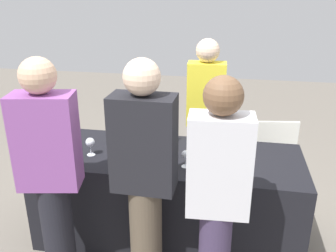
{
  "coord_description": "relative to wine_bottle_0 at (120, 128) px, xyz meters",
  "views": [
    {
      "loc": [
        0.49,
        -2.61,
        2.08
      ],
      "look_at": [
        0.0,
        0.0,
        1.04
      ],
      "focal_mm": 38.7,
      "sensor_mm": 36.0,
      "label": 1
    }
  ],
  "objects": [
    {
      "name": "wine_glass_5",
      "position": [
        0.91,
        -0.39,
        -0.03
      ],
      "size": [
        0.07,
        0.07,
        0.13
      ],
      "color": "silver",
      "rests_on": "tasting_table"
    },
    {
      "name": "wine_glass_4",
      "position": [
        0.82,
        -0.36,
        -0.02
      ],
      "size": [
        0.07,
        0.07,
        0.14
      ],
      "color": "silver",
      "rests_on": "tasting_table"
    },
    {
      "name": "wine_glass_1",
      "position": [
        0.19,
        -0.33,
        -0.03
      ],
      "size": [
        0.07,
        0.07,
        0.13
      ],
      "color": "silver",
      "rests_on": "tasting_table"
    },
    {
      "name": "tasting_table",
      "position": [
        0.47,
        -0.21,
        -0.52
      ],
      "size": [
        2.17,
        0.81,
        0.79
      ],
      "primitive_type": "cube",
      "color": "black",
      "rests_on": "ground_plane"
    },
    {
      "name": "wine_glass_0",
      "position": [
        -0.14,
        -0.33,
        -0.01
      ],
      "size": [
        0.07,
        0.07,
        0.15
      ],
      "color": "silver",
      "rests_on": "tasting_table"
    },
    {
      "name": "wine_glass_3",
      "position": [
        0.64,
        -0.39,
        -0.02
      ],
      "size": [
        0.06,
        0.06,
        0.14
      ],
      "color": "silver",
      "rests_on": "tasting_table"
    },
    {
      "name": "wine_bottle_3",
      "position": [
        0.8,
        -0.04,
        0.0
      ],
      "size": [
        0.07,
        0.07,
        0.33
      ],
      "color": "black",
      "rests_on": "tasting_table"
    },
    {
      "name": "wine_bottle_0",
      "position": [
        0.0,
        0.0,
        0.0
      ],
      "size": [
        0.08,
        0.08,
        0.33
      ],
      "color": "black",
      "rests_on": "tasting_table"
    },
    {
      "name": "ground_plane",
      "position": [
        0.47,
        -0.21,
        -0.91
      ],
      "size": [
        12.0,
        12.0,
        0.0
      ],
      "primitive_type": "plane",
      "color": "slate"
    },
    {
      "name": "menu_board",
      "position": [
        1.41,
        0.89,
        -0.55
      ],
      "size": [
        0.53,
        0.11,
        0.74
      ],
      "primitive_type": "cube",
      "rotation": [
        0.0,
        0.0,
        0.16
      ],
      "color": "white",
      "rests_on": "ground_plane"
    },
    {
      "name": "guest_2",
      "position": [
        0.91,
        -0.95,
        -0.01
      ],
      "size": [
        0.38,
        0.22,
        1.64
      ],
      "rotation": [
        0.0,
        0.0,
        0.06
      ],
      "color": "#3F3351",
      "rests_on": "ground_plane"
    },
    {
      "name": "wine_glass_2",
      "position": [
        0.5,
        -0.29,
        -0.02
      ],
      "size": [
        0.06,
        0.06,
        0.14
      ],
      "color": "silver",
      "rests_on": "tasting_table"
    },
    {
      "name": "guest_0",
      "position": [
        -0.19,
        -0.89,
        0.01
      ],
      "size": [
        0.43,
        0.29,
        1.69
      ],
      "rotation": [
        0.0,
        0.0,
        0.19
      ],
      "color": "black",
      "rests_on": "ground_plane"
    },
    {
      "name": "server_pouring",
      "position": [
        0.71,
        0.51,
        -0.01
      ],
      "size": [
        0.37,
        0.22,
        1.64
      ],
      "rotation": [
        0.0,
        0.0,
        3.19
      ],
      "color": "brown",
      "rests_on": "ground_plane"
    },
    {
      "name": "wine_bottle_1",
      "position": [
        0.14,
        -0.14,
        0.0
      ],
      "size": [
        0.08,
        0.08,
        0.33
      ],
      "color": "black",
      "rests_on": "tasting_table"
    },
    {
      "name": "wine_bottle_2",
      "position": [
        0.41,
        -0.03,
        -0.0
      ],
      "size": [
        0.07,
        0.07,
        0.32
      ],
      "color": "black",
      "rests_on": "tasting_table"
    },
    {
      "name": "guest_1",
      "position": [
        0.43,
        -0.81,
        0.01
      ],
      "size": [
        0.41,
        0.23,
        1.69
      ],
      "rotation": [
        0.0,
        0.0,
        -0.01
      ],
      "color": "brown",
      "rests_on": "ground_plane"
    }
  ]
}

